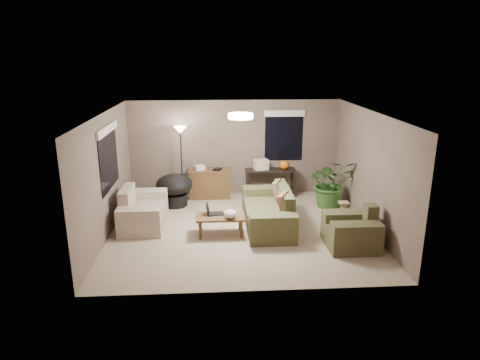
{
  "coord_description": "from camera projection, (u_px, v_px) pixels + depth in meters",
  "views": [
    {
      "loc": [
        -0.55,
        -8.51,
        3.64
      ],
      "look_at": [
        0.0,
        0.2,
        1.05
      ],
      "focal_mm": 32.0,
      "sensor_mm": 36.0,
      "label": 1
    }
  ],
  "objects": [
    {
      "name": "window_back",
      "position": [
        284.0,
        127.0,
        11.15
      ],
      "size": [
        1.06,
        0.05,
        1.33
      ],
      "color": "black",
      "rests_on": "room_shell"
    },
    {
      "name": "console_table",
      "position": [
        270.0,
        181.0,
        11.19
      ],
      "size": [
        1.3,
        0.4,
        0.75
      ],
      "color": "black",
      "rests_on": "ground"
    },
    {
      "name": "coffee_table",
      "position": [
        220.0,
        219.0,
        8.84
      ],
      "size": [
        1.0,
        0.55,
        0.42
      ],
      "color": "brown",
      "rests_on": "ground"
    },
    {
      "name": "loveseat",
      "position": [
        142.0,
        212.0,
        9.39
      ],
      "size": [
        0.9,
        1.6,
        0.85
      ],
      "color": "#BCB3A1",
      "rests_on": "ground"
    },
    {
      "name": "plastic_bag",
      "position": [
        230.0,
        214.0,
        8.67
      ],
      "size": [
        0.27,
        0.24,
        0.18
      ],
      "primitive_type": "ellipsoid",
      "rotation": [
        0.0,
        0.0,
        0.04
      ],
      "color": "white",
      "rests_on": "coffee_table"
    },
    {
      "name": "armchair",
      "position": [
        352.0,
        232.0,
        8.34
      ],
      "size": [
        0.95,
        1.0,
        0.85
      ],
      "color": "#4B482D",
      "rests_on": "ground"
    },
    {
      "name": "floor_lamp",
      "position": [
        181.0,
        139.0,
        10.63
      ],
      "size": [
        0.32,
        0.32,
        1.91
      ],
      "color": "black",
      "rests_on": "ground"
    },
    {
      "name": "window_left",
      "position": [
        108.0,
        147.0,
        8.83
      ],
      "size": [
        0.05,
        1.56,
        1.33
      ],
      "color": "black",
      "rests_on": "room_shell"
    },
    {
      "name": "cat_scratching_post",
      "position": [
        343.0,
        214.0,
        9.47
      ],
      "size": [
        0.32,
        0.32,
        0.5
      ],
      "color": "tan",
      "rests_on": "ground"
    },
    {
      "name": "ceiling_fixture",
      "position": [
        241.0,
        116.0,
        8.52
      ],
      "size": [
        0.5,
        0.5,
        0.1
      ],
      "primitive_type": "cylinder",
      "color": "white",
      "rests_on": "room_shell"
    },
    {
      "name": "desk_papers",
      "position": [
        203.0,
        168.0,
        11.02
      ],
      "size": [
        0.73,
        0.32,
        0.12
      ],
      "color": "silver",
      "rests_on": "desk"
    },
    {
      "name": "laptop",
      "position": [
        212.0,
        212.0,
        8.9
      ],
      "size": [
        0.38,
        0.27,
        0.24
      ],
      "color": "black",
      "rests_on": "coffee_table"
    },
    {
      "name": "cardboard_box",
      "position": [
        261.0,
        164.0,
        11.04
      ],
      "size": [
        0.4,
        0.34,
        0.26
      ],
      "primitive_type": "cube",
      "rotation": [
        0.0,
        0.0,
        0.23
      ],
      "color": "beige",
      "rests_on": "console_table"
    },
    {
      "name": "pumpkin",
      "position": [
        284.0,
        165.0,
        11.09
      ],
      "size": [
        0.32,
        0.32,
        0.22
      ],
      "primitive_type": "ellipsoid",
      "rotation": [
        0.0,
        0.0,
        -0.21
      ],
      "color": "orange",
      "rests_on": "console_table"
    },
    {
      "name": "desk",
      "position": [
        210.0,
        183.0,
        11.16
      ],
      "size": [
        1.1,
        0.5,
        0.75
      ],
      "color": "brown",
      "rests_on": "ground"
    },
    {
      "name": "main_sofa",
      "position": [
        269.0,
        213.0,
        9.35
      ],
      "size": [
        0.95,
        2.2,
        0.85
      ],
      "color": "#4F4E2F",
      "rests_on": "ground"
    },
    {
      "name": "throw_pillows",
      "position": [
        281.0,
        197.0,
        9.26
      ],
      "size": [
        0.4,
        1.4,
        0.47
      ],
      "color": "#8C7251",
      "rests_on": "main_sofa"
    },
    {
      "name": "room_shell",
      "position": [
        241.0,
        174.0,
        8.86
      ],
      "size": [
        5.5,
        5.5,
        5.5
      ],
      "color": "tan",
      "rests_on": "ground"
    },
    {
      "name": "houseplant",
      "position": [
        331.0,
        188.0,
        10.44
      ],
      "size": [
        1.1,
        1.22,
        0.95
      ],
      "primitive_type": "imported",
      "color": "#2D5923",
      "rests_on": "ground"
    },
    {
      "name": "papasan_chair",
      "position": [
        175.0,
        188.0,
        10.53
      ],
      "size": [
        0.91,
        0.91,
        0.8
      ],
      "color": "black",
      "rests_on": "ground"
    }
  ]
}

